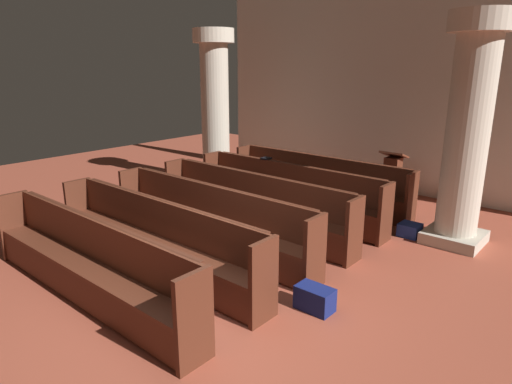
# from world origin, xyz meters

# --- Properties ---
(ground_plane) EXTENTS (19.20, 19.20, 0.00)m
(ground_plane) POSITION_xyz_m (0.00, 0.00, 0.00)
(ground_plane) COLOR #9E4733
(back_wall) EXTENTS (10.00, 0.16, 4.50)m
(back_wall) POSITION_xyz_m (0.00, 6.08, 2.25)
(back_wall) COLOR silver
(back_wall) RESTS_ON ground
(pew_row_0) EXTENTS (3.88, 0.47, 0.96)m
(pew_row_0) POSITION_xyz_m (-1.06, 4.03, 0.51)
(pew_row_0) COLOR #562819
(pew_row_0) RESTS_ON ground
(pew_row_1) EXTENTS (3.88, 0.46, 0.96)m
(pew_row_1) POSITION_xyz_m (-1.06, 3.05, 0.51)
(pew_row_1) COLOR #562819
(pew_row_1) RESTS_ON ground
(pew_row_2) EXTENTS (3.88, 0.46, 0.96)m
(pew_row_2) POSITION_xyz_m (-1.06, 2.06, 0.51)
(pew_row_2) COLOR #562819
(pew_row_2) RESTS_ON ground
(pew_row_3) EXTENTS (3.88, 0.47, 0.96)m
(pew_row_3) POSITION_xyz_m (-1.06, 1.08, 0.51)
(pew_row_3) COLOR #562819
(pew_row_3) RESTS_ON ground
(pew_row_4) EXTENTS (3.88, 0.46, 0.96)m
(pew_row_4) POSITION_xyz_m (-1.06, 0.10, 0.51)
(pew_row_4) COLOR #562819
(pew_row_4) RESTS_ON ground
(pew_row_5) EXTENTS (3.88, 0.46, 0.96)m
(pew_row_5) POSITION_xyz_m (-1.06, -0.89, 0.51)
(pew_row_5) COLOR #562819
(pew_row_5) RESTS_ON ground
(pillar_aisle_side) EXTENTS (0.90, 0.90, 3.44)m
(pillar_aisle_side) POSITION_xyz_m (1.68, 3.76, 1.79)
(pillar_aisle_side) COLOR #B6AD9A
(pillar_aisle_side) RESTS_ON ground
(pillar_far_side) EXTENTS (0.90, 0.90, 3.44)m
(pillar_far_side) POSITION_xyz_m (-3.75, 3.89, 1.79)
(pillar_far_side) COLOR #B6AD9A
(pillar_far_side) RESTS_ON ground
(lectern) EXTENTS (0.48, 0.45, 1.08)m
(lectern) POSITION_xyz_m (0.05, 5.00, 0.45)
(lectern) COLOR #492215
(lectern) RESTS_ON ground
(hymn_book) EXTENTS (0.15, 0.18, 0.03)m
(hymn_book) POSITION_xyz_m (-1.72, 3.23, 0.98)
(hymn_book) COLOR black
(hymn_book) RESTS_ON pew_row_1
(kneeler_box_navy) EXTENTS (0.43, 0.26, 0.28)m
(kneeler_box_navy) POSITION_xyz_m (1.13, 0.65, 0.14)
(kneeler_box_navy) COLOR navy
(kneeler_box_navy) RESTS_ON ground
(kneeler_box_blue) EXTENTS (0.33, 0.30, 0.21)m
(kneeler_box_blue) POSITION_xyz_m (1.05, 3.57, 0.11)
(kneeler_box_blue) COLOR navy
(kneeler_box_blue) RESTS_ON ground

